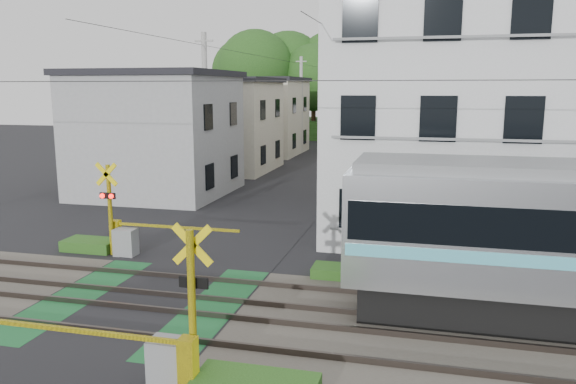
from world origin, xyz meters
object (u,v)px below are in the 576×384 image
(crossing_signal_far, at_px, (124,234))
(apartment_block, at_px, (472,109))
(crossing_signal_near, at_px, (171,351))
(pedestrian, at_px, (344,157))

(crossing_signal_far, height_order, apartment_block, apartment_block)
(crossing_signal_far, distance_m, apartment_block, 13.14)
(crossing_signal_near, xyz_separation_m, apartment_block, (5.91, 13.15, 3.94))
(crossing_signal_far, relative_size, pedestrian, 2.89)
(crossing_signal_near, bearing_deg, crossing_signal_far, 125.29)
(apartment_block, xyz_separation_m, pedestrian, (-6.98, 15.87, -3.84))
(crossing_signal_far, relative_size, apartment_block, 0.46)
(crossing_signal_near, relative_size, apartment_block, 0.46)
(crossing_signal_near, distance_m, apartment_block, 14.95)
(crossing_signal_far, bearing_deg, pedestrian, 79.30)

